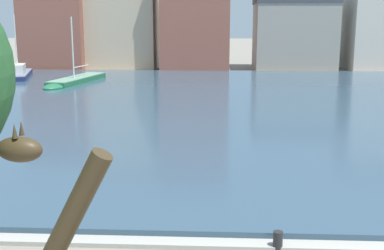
# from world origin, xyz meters

# --- Properties ---
(harbor_water) EXTENTS (89.62, 41.12, 0.28)m
(harbor_water) POSITION_xyz_m (0.00, 30.17, 0.14)
(harbor_water) COLOR #334C60
(harbor_water) RESTS_ON ground
(quay_edge_coping) EXTENTS (89.62, 0.50, 0.12)m
(quay_edge_coping) POSITION_xyz_m (0.00, 9.36, 0.06)
(quay_edge_coping) COLOR #ADA89E
(quay_edge_coping) RESTS_ON ground
(sailboat_navy) EXTENTS (4.37, 9.07, 6.04)m
(sailboat_navy) POSITION_xyz_m (-17.90, 44.00, 0.50)
(sailboat_navy) COLOR navy
(sailboat_navy) RESTS_ON ground
(sailboat_green) EXTENTS (3.36, 9.39, 5.81)m
(sailboat_green) POSITION_xyz_m (-11.19, 39.18, 0.37)
(sailboat_green) COLOR #236B42
(sailboat_green) RESTS_ON ground
(mooring_bollard) EXTENTS (0.24, 0.24, 0.50)m
(mooring_bollard) POSITION_xyz_m (2.60, 9.21, 0.25)
(mooring_bollard) COLOR #232326
(mooring_bollard) RESTS_ON ground
(townhouse_end_terrace) EXTENTS (7.22, 7.56, 10.91)m
(townhouse_end_terrace) POSITION_xyz_m (-17.23, 54.83, 5.47)
(townhouse_end_terrace) COLOR #8E5142
(townhouse_end_terrace) RESTS_ON ground
(townhouse_tall_gabled) EXTENTS (8.81, 6.86, 13.52)m
(townhouse_tall_gabled) POSITION_xyz_m (-10.34, 55.86, 6.77)
(townhouse_tall_gabled) COLOR #C6B293
(townhouse_tall_gabled) RESTS_ON ground
(townhouse_corner_house) EXTENTS (7.57, 5.69, 13.38)m
(townhouse_corner_house) POSITION_xyz_m (-1.44, 53.17, 6.71)
(townhouse_corner_house) COLOR #8E5142
(townhouse_corner_house) RESTS_ON ground
(townhouse_wide_warehouse) EXTENTS (8.95, 7.85, 8.09)m
(townhouse_wide_warehouse) POSITION_xyz_m (9.60, 55.65, 4.06)
(townhouse_wide_warehouse) COLOR gray
(townhouse_wide_warehouse) RESTS_ON ground
(townhouse_narrow_midrow) EXTENTS (6.16, 6.93, 11.97)m
(townhouse_narrow_midrow) POSITION_xyz_m (18.56, 55.30, 6.00)
(townhouse_narrow_midrow) COLOR beige
(townhouse_narrow_midrow) RESTS_ON ground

